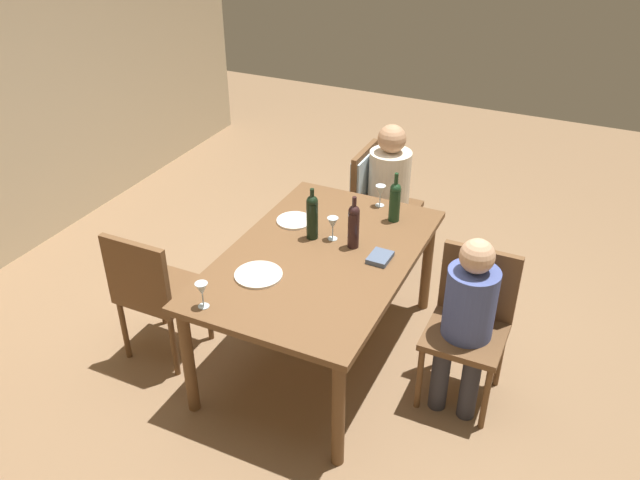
{
  "coord_description": "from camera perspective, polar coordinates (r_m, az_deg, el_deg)",
  "views": [
    {
      "loc": [
        -2.94,
        -1.38,
        2.84
      ],
      "look_at": [
        0.0,
        0.0,
        0.86
      ],
      "focal_mm": 36.55,
      "sensor_mm": 36.0,
      "label": 1
    }
  ],
  "objects": [
    {
      "name": "wine_bottle_short_olive",
      "position": [
        3.86,
        2.96,
        1.34
      ],
      "size": [
        0.07,
        0.07,
        0.34
      ],
      "color": "black",
      "rests_on": "dining_table"
    },
    {
      "name": "person_man_bearded",
      "position": [
        4.87,
        6.35,
        4.64
      ],
      "size": [
        0.31,
        0.36,
        1.14
      ],
      "rotation": [
        0.0,
        0.0,
        3.14
      ],
      "color": "#33333D",
      "rests_on": "ground_plane"
    },
    {
      "name": "folded_napkin",
      "position": [
        3.82,
        5.28,
        -1.54
      ],
      "size": [
        0.16,
        0.12,
        0.03
      ],
      "primitive_type": "cube",
      "rotation": [
        0.0,
        0.0,
        -0.03
      ],
      "color": "#4C5B75",
      "rests_on": "dining_table"
    },
    {
      "name": "wine_glass_centre",
      "position": [
        4.35,
        5.31,
        4.25
      ],
      "size": [
        0.07,
        0.07,
        0.15
      ],
      "color": "silver",
      "rests_on": "dining_table"
    },
    {
      "name": "wine_bottle_dark_red",
      "position": [
        4.17,
        6.57,
        3.46
      ],
      "size": [
        0.07,
        0.07,
        0.33
      ],
      "color": "#19381E",
      "rests_on": "dining_table"
    },
    {
      "name": "dinner_plate_guest_left",
      "position": [
        4.19,
        -2.26,
        1.71
      ],
      "size": [
        0.23,
        0.23,
        0.01
      ],
      "primitive_type": "cylinder",
      "color": "white",
      "rests_on": "dining_table"
    },
    {
      "name": "dining_table",
      "position": [
        3.9,
        0.0,
        -2.3
      ],
      "size": [
        1.65,
        1.06,
        0.76
      ],
      "color": "brown",
      "rests_on": "ground_plane"
    },
    {
      "name": "wine_glass_near_right",
      "position": [
        3.95,
        1.12,
        1.41
      ],
      "size": [
        0.07,
        0.07,
        0.15
      ],
      "color": "silver",
      "rests_on": "dining_table"
    },
    {
      "name": "chair_right_end",
      "position": [
        4.95,
        4.67,
        4.33
      ],
      "size": [
        0.44,
        0.46,
        0.92
      ],
      "rotation": [
        0.0,
        0.0,
        3.14
      ],
      "color": "brown",
      "rests_on": "ground_plane"
    },
    {
      "name": "person_woman_host",
      "position": [
        3.68,
        12.82,
        -6.29
      ],
      "size": [
        0.33,
        0.29,
        1.09
      ],
      "rotation": [
        0.0,
        0.0,
        1.57
      ],
      "color": "#33333D",
      "rests_on": "ground_plane"
    },
    {
      "name": "dinner_plate_host",
      "position": [
        3.68,
        -5.41,
        -3.05
      ],
      "size": [
        0.27,
        0.27,
        0.01
      ],
      "primitive_type": "cylinder",
      "color": "silver",
      "rests_on": "dining_table"
    },
    {
      "name": "wine_bottle_tall_green",
      "position": [
        3.94,
        -0.69,
        2.15
      ],
      "size": [
        0.07,
        0.07,
        0.34
      ],
      "color": "black",
      "rests_on": "dining_table"
    },
    {
      "name": "chair_near",
      "position": [
        3.83,
        13.06,
        -6.53
      ],
      "size": [
        0.44,
        0.44,
        0.92
      ],
      "rotation": [
        0.0,
        0.0,
        1.57
      ],
      "color": "brown",
      "rests_on": "ground_plane"
    },
    {
      "name": "wine_glass_near_left",
      "position": [
        3.43,
        -10.3,
        -4.33
      ],
      "size": [
        0.07,
        0.07,
        0.15
      ],
      "color": "silver",
      "rests_on": "dining_table"
    },
    {
      "name": "chair_far_left",
      "position": [
        4.09,
        -14.47,
        -4.07
      ],
      "size": [
        0.44,
        0.44,
        0.92
      ],
      "rotation": [
        0.0,
        0.0,
        -1.57
      ],
      "color": "brown",
      "rests_on": "ground_plane"
    },
    {
      "name": "ground_plane",
      "position": [
        4.31,
        0.0,
        -9.76
      ],
      "size": [
        10.0,
        10.0,
        0.0
      ],
      "primitive_type": "plane",
      "color": "#846647"
    }
  ]
}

